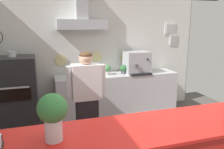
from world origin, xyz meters
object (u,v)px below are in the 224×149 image
(shop_worker, at_px, (87,102))
(potted_thyme, at_px, (124,69))
(potted_basil, at_px, (93,70))
(basil_vase, at_px, (53,114))
(pizza_oven, at_px, (16,96))
(potted_sage, at_px, (107,69))
(espresso_machine, at_px, (137,63))

(shop_worker, distance_m, potted_thyme, 1.78)
(potted_basil, xyz_separation_m, basil_vase, (-0.94, -2.74, 0.22))
(pizza_oven, bearing_deg, potted_sage, 8.37)
(espresso_machine, height_order, potted_thyme, espresso_machine)
(shop_worker, xyz_separation_m, basil_vase, (-0.54, -1.34, 0.41))
(espresso_machine, height_order, potted_sage, espresso_machine)
(potted_basil, height_order, potted_thyme, potted_basil)
(potted_sage, bearing_deg, pizza_oven, -171.63)
(pizza_oven, xyz_separation_m, potted_basil, (1.48, 0.24, 0.34))
(espresso_machine, distance_m, basil_vase, 3.35)
(potted_basil, xyz_separation_m, potted_thyme, (0.68, 0.01, -0.02))
(shop_worker, relative_size, potted_sage, 7.68)
(espresso_machine, xyz_separation_m, basil_vase, (-1.92, -2.74, 0.12))
(potted_basil, bearing_deg, potted_thyme, 0.85)
(espresso_machine, bearing_deg, basil_vase, -125.07)
(espresso_machine, bearing_deg, potted_thyme, 178.51)
(potted_thyme, height_order, basil_vase, basil_vase)
(potted_sage, height_order, basil_vase, basil_vase)
(potted_thyme, xyz_separation_m, basil_vase, (-1.62, -2.75, 0.24))
(espresso_machine, relative_size, potted_thyme, 2.69)
(pizza_oven, relative_size, shop_worker, 0.94)
(pizza_oven, distance_m, potted_basil, 1.54)
(potted_thyme, bearing_deg, espresso_machine, -1.49)
(espresso_machine, relative_size, potted_sage, 2.50)
(basil_vase, bearing_deg, shop_worker, 68.22)
(potted_basil, bearing_deg, espresso_machine, 0.12)
(basil_vase, bearing_deg, potted_basil, 70.97)
(potted_basil, relative_size, potted_sage, 1.13)
(shop_worker, bearing_deg, espresso_machine, -135.08)
(espresso_machine, xyz_separation_m, potted_sage, (-0.66, 0.03, -0.11))
(pizza_oven, bearing_deg, basil_vase, -77.85)
(espresso_machine, relative_size, basil_vase, 1.31)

